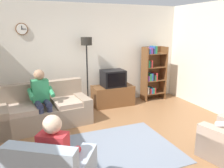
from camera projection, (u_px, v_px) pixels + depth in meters
ground_plane at (126, 148)px, 4.04m from camera, size 12.00×12.00×0.00m
back_wall_assembly at (84, 56)px, 6.10m from camera, size 6.20×0.17×2.70m
couch at (45, 111)px, 4.95m from camera, size 1.99×1.08×0.90m
tv_stand at (113, 95)px, 6.24m from camera, size 1.10×0.56×0.54m
tv at (113, 78)px, 6.10m from camera, size 0.60×0.49×0.44m
bookshelf at (152, 73)px, 6.64m from camera, size 0.68×0.36×1.58m
floor_lamp at (87, 53)px, 5.80m from camera, size 0.28×0.28×1.85m
area_rug at (113, 150)px, 3.95m from camera, size 2.20×1.70×0.01m
person_on_couch at (42, 96)px, 4.75m from camera, size 0.54×0.57×1.24m
person_in_left_armchair at (57, 152)px, 2.77m from camera, size 0.61×0.64×1.12m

